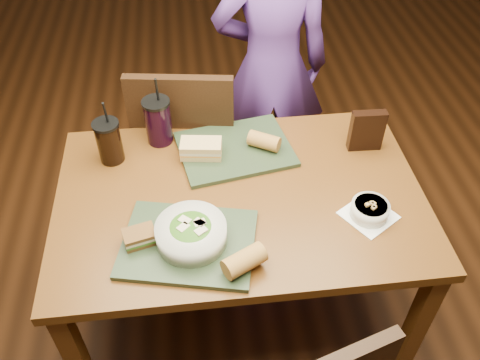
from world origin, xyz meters
name	(u,v)px	position (x,y,z in m)	size (l,w,h in m)	color
ground	(240,309)	(0.00, 0.00, 0.00)	(6.00, 6.00, 0.00)	#381C0B
dining_table	(240,211)	(0.00, 0.00, 0.66)	(1.30, 0.85, 0.75)	#5A3312
chair_far	(185,147)	(-0.19, 0.52, 0.55)	(0.48, 0.49, 0.98)	black
diner	(271,67)	(0.24, 0.81, 0.75)	(0.55, 0.36, 1.51)	#542E7F
tray_near	(188,244)	(-0.19, -0.21, 0.76)	(0.42, 0.32, 0.02)	#25331F
tray_far	(235,149)	(0.01, 0.24, 0.76)	(0.42, 0.32, 0.02)	#25331F
salad_bowl	(191,232)	(-0.18, -0.20, 0.81)	(0.23, 0.23, 0.08)	silver
soup_bowl	(370,210)	(0.42, -0.15, 0.78)	(0.22, 0.22, 0.06)	white
sandwich_near	(140,237)	(-0.34, -0.19, 0.79)	(0.11, 0.09, 0.05)	#593819
sandwich_far	(201,149)	(-0.12, 0.21, 0.80)	(0.16, 0.10, 0.06)	tan
baguette_near	(244,261)	(-0.03, -0.33, 0.80)	(0.07, 0.07, 0.13)	#AD7533
baguette_far	(264,141)	(0.12, 0.22, 0.80)	(0.06, 0.06, 0.12)	#AD7533
cup_cola	(109,141)	(-0.46, 0.24, 0.84)	(0.10, 0.10, 0.26)	black
cup_berry	(158,121)	(-0.28, 0.33, 0.85)	(0.11, 0.11, 0.29)	black
chip_bag	(367,131)	(0.51, 0.20, 0.83)	(0.13, 0.04, 0.17)	black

